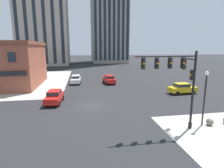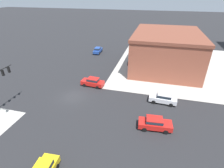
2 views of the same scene
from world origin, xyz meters
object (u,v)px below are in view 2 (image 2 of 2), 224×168
(car_main_northbound_far, at_px, (155,123))
(car_main_southbound_far, at_px, (163,98))
(car_main_southbound_near, at_px, (98,50))
(car_cross_eastbound, at_px, (93,82))

(car_main_northbound_far, height_order, car_main_southbound_far, same)
(car_main_southbound_near, distance_m, car_main_southbound_far, 29.08)
(car_main_southbound_far, bearing_deg, car_main_southbound_near, -139.60)
(car_main_southbound_far, bearing_deg, car_main_northbound_far, -9.41)
(car_main_southbound_near, height_order, car_main_southbound_far, same)
(car_main_southbound_near, relative_size, car_cross_eastbound, 0.99)
(car_main_southbound_near, bearing_deg, car_main_southbound_far, 40.40)
(car_main_southbound_near, xyz_separation_m, car_cross_eastbound, (19.64, 5.64, 0.00))
(car_main_northbound_far, distance_m, car_cross_eastbound, 15.19)
(car_main_southbound_near, distance_m, car_cross_eastbound, 20.43)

